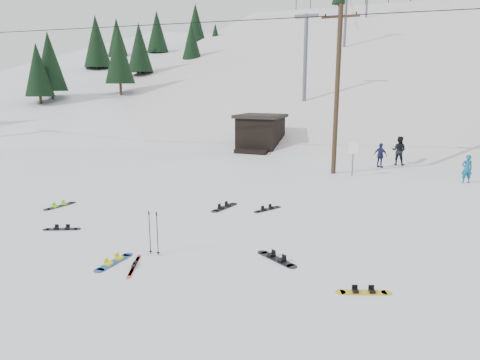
% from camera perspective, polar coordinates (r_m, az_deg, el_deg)
% --- Properties ---
extents(ground, '(200.00, 200.00, 0.00)m').
position_cam_1_polar(ground, '(12.73, -9.34, -9.87)').
color(ground, white).
rests_on(ground, ground).
extents(ski_slope, '(60.00, 85.24, 65.97)m').
position_cam_1_polar(ski_slope, '(67.34, 16.84, -2.71)').
color(ski_slope, silver).
rests_on(ski_slope, ground).
extents(ridge_left, '(47.54, 95.03, 58.38)m').
position_cam_1_polar(ridge_left, '(73.49, -12.89, -0.46)').
color(ridge_left, white).
rests_on(ridge_left, ground).
extents(treeline_left, '(20.00, 64.00, 10.00)m').
position_cam_1_polar(treeline_left, '(64.40, -16.07, 7.53)').
color(treeline_left, black).
rests_on(treeline_left, ground).
extents(treeline_crest, '(50.00, 6.00, 10.00)m').
position_cam_1_polar(treeline_crest, '(96.24, 19.41, 8.72)').
color(treeline_crest, black).
rests_on(treeline_crest, ski_slope).
extents(utility_pole, '(2.00, 0.26, 9.00)m').
position_cam_1_polar(utility_pole, '(24.31, 12.83, 11.77)').
color(utility_pole, '#3A2819').
rests_on(utility_pole, ground).
extents(trail_sign, '(0.50, 0.09, 1.85)m').
position_cam_1_polar(trail_sign, '(23.97, 14.85, 3.48)').
color(trail_sign, '#595B60').
rests_on(trail_sign, ground).
extents(lift_hut, '(3.40, 4.10, 2.75)m').
position_cam_1_polar(lift_hut, '(33.07, 2.71, 6.34)').
color(lift_hut, black).
rests_on(lift_hut, ground).
extents(lift_tower_near, '(2.20, 0.36, 8.00)m').
position_cam_1_polar(lift_tower_near, '(41.36, 8.73, 16.41)').
color(lift_tower_near, '#595B60').
rests_on(lift_tower_near, ski_slope).
extents(lift_tower_mid, '(2.20, 0.36, 8.00)m').
position_cam_1_polar(lift_tower_mid, '(61.56, 13.93, 20.87)').
color(lift_tower_mid, '#595B60').
rests_on(lift_tower_mid, ski_slope).
extents(hero_snowboard, '(0.29, 1.46, 0.10)m').
position_cam_1_polar(hero_snowboard, '(12.55, -16.45, -10.42)').
color(hero_snowboard, '#17459B').
rests_on(hero_snowboard, ground).
extents(hero_skis, '(0.75, 1.45, 0.08)m').
position_cam_1_polar(hero_skis, '(12.18, -13.94, -11.00)').
color(hero_skis, red).
rests_on(hero_skis, ground).
extents(ski_poles, '(0.35, 0.09, 1.29)m').
position_cam_1_polar(ski_poles, '(12.66, -11.46, -6.88)').
color(ski_poles, black).
rests_on(ski_poles, ground).
extents(board_scatter_a, '(1.17, 0.69, 0.09)m').
position_cam_1_polar(board_scatter_a, '(15.92, -22.65, -6.03)').
color(board_scatter_a, black).
rests_on(board_scatter_a, ground).
extents(board_scatter_b, '(0.55, 1.60, 0.11)m').
position_cam_1_polar(board_scatter_b, '(17.28, -2.07, -3.63)').
color(board_scatter_b, black).
rests_on(board_scatter_b, ground).
extents(board_scatter_c, '(0.43, 1.48, 0.10)m').
position_cam_1_polar(board_scatter_c, '(18.97, -22.88, -3.18)').
color(board_scatter_c, black).
rests_on(board_scatter_c, ground).
extents(board_scatter_d, '(1.37, 0.92, 0.11)m').
position_cam_1_polar(board_scatter_d, '(12.30, 4.90, -10.40)').
color(board_scatter_d, black).
rests_on(board_scatter_d, ground).
extents(board_scatter_e, '(1.25, 0.64, 0.09)m').
position_cam_1_polar(board_scatter_e, '(10.84, 16.14, -14.15)').
color(board_scatter_e, gold).
rests_on(board_scatter_e, ground).
extents(board_scatter_f, '(0.78, 1.26, 0.10)m').
position_cam_1_polar(board_scatter_f, '(17.05, 3.69, -3.89)').
color(board_scatter_f, black).
rests_on(board_scatter_f, ground).
extents(skier_teal, '(0.61, 0.49, 1.45)m').
position_cam_1_polar(skier_teal, '(24.48, 28.00, 1.32)').
color(skier_teal, '#0C577C').
rests_on(skier_teal, ground).
extents(skier_dark, '(0.98, 0.82, 1.80)m').
position_cam_1_polar(skier_dark, '(28.52, 20.42, 3.70)').
color(skier_dark, black).
rests_on(skier_dark, ground).
extents(skier_navy, '(0.95, 0.69, 1.49)m').
position_cam_1_polar(skier_navy, '(27.18, 18.23, 3.14)').
color(skier_navy, '#1D1C48').
rests_on(skier_navy, ground).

